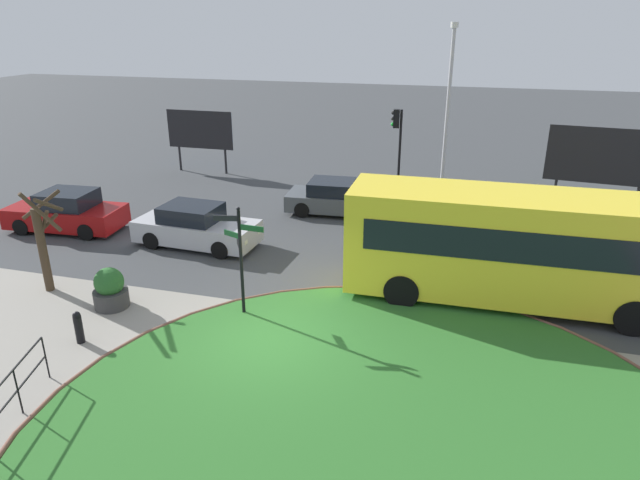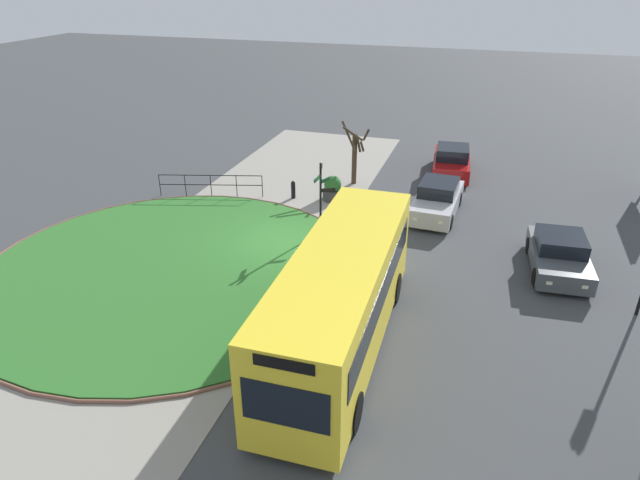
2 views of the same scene
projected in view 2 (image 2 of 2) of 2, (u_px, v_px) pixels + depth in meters
name	position (u px, v px, depth m)	size (l,w,h in m)	color
ground	(284.00, 243.00, 22.62)	(120.00, 120.00, 0.00)	#3D3F42
sidewalk_paving	(238.00, 236.00, 23.17)	(32.00, 7.89, 0.02)	gray
grass_island	(172.00, 268.00, 20.70)	(13.94, 13.94, 0.10)	#2D6B28
grass_kerb_ring	(172.00, 268.00, 20.70)	(14.25, 14.25, 0.11)	brown
signpost_directional	(321.00, 193.00, 22.54)	(1.35, 0.69, 3.16)	black
bollard_foreground	(293.00, 189.00, 26.74)	(0.21, 0.21, 0.89)	black
railing_grass_edge	(211.00, 183.00, 26.86)	(1.39, 4.85, 1.10)	black
bus_yellow	(341.00, 298.00, 15.77)	(9.42, 2.65, 3.23)	yellow
car_near_lane	(437.00, 199.00, 25.01)	(4.51, 2.04, 1.51)	#B7B7BC
car_far_lane	(452.00, 162.00, 29.70)	(4.51, 2.20, 1.56)	maroon
car_trailing	(559.00, 255.00, 20.38)	(4.12, 2.16, 1.39)	#474C51
planter_near_signpost	(333.00, 189.00, 26.52)	(0.97, 0.97, 1.21)	#383838
street_tree_bare	(355.00, 153.00, 27.94)	(1.48, 1.49, 3.28)	#423323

